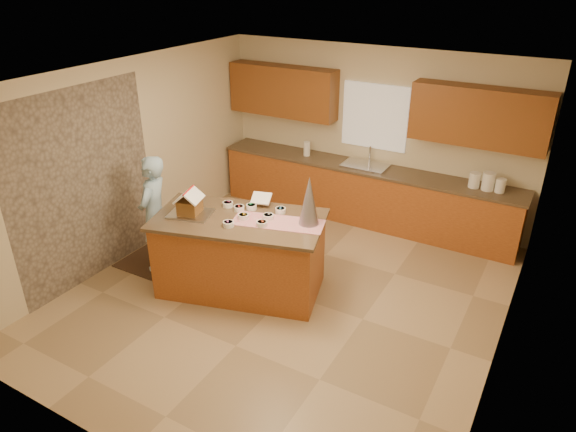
% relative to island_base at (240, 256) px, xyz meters
% --- Properties ---
extents(floor, '(5.50, 5.50, 0.00)m').
position_rel_island_base_xyz_m(floor, '(0.58, 0.16, -0.48)').
color(floor, tan).
rests_on(floor, ground).
extents(ceiling, '(5.50, 5.50, 0.00)m').
position_rel_island_base_xyz_m(ceiling, '(0.58, 0.16, 2.22)').
color(ceiling, silver).
rests_on(ceiling, floor).
extents(wall_back, '(5.50, 5.50, 0.00)m').
position_rel_island_base_xyz_m(wall_back, '(0.58, 2.91, 0.87)').
color(wall_back, beige).
rests_on(wall_back, floor).
extents(wall_front, '(5.50, 5.50, 0.00)m').
position_rel_island_base_xyz_m(wall_front, '(0.58, -2.59, 0.87)').
color(wall_front, beige).
rests_on(wall_front, floor).
extents(wall_left, '(5.50, 5.50, 0.00)m').
position_rel_island_base_xyz_m(wall_left, '(-1.92, 0.16, 0.87)').
color(wall_left, beige).
rests_on(wall_left, floor).
extents(wall_right, '(5.50, 5.50, 0.00)m').
position_rel_island_base_xyz_m(wall_right, '(3.08, 0.16, 0.87)').
color(wall_right, beige).
rests_on(wall_right, floor).
extents(stone_accent, '(0.00, 2.50, 2.50)m').
position_rel_island_base_xyz_m(stone_accent, '(-1.90, -0.64, 0.77)').
color(stone_accent, gray).
rests_on(stone_accent, wall_left).
extents(window_curtain, '(1.05, 0.03, 1.00)m').
position_rel_island_base_xyz_m(window_curtain, '(0.58, 2.88, 1.17)').
color(window_curtain, white).
rests_on(window_curtain, wall_back).
extents(back_counter_base, '(4.80, 0.60, 0.88)m').
position_rel_island_base_xyz_m(back_counter_base, '(0.58, 2.61, -0.04)').
color(back_counter_base, '#A45722').
rests_on(back_counter_base, floor).
extents(back_counter_top, '(4.85, 0.63, 0.04)m').
position_rel_island_base_xyz_m(back_counter_top, '(0.58, 2.61, 0.42)').
color(back_counter_top, brown).
rests_on(back_counter_top, back_counter_base).
extents(upper_cabinet_left, '(1.85, 0.35, 0.80)m').
position_rel_island_base_xyz_m(upper_cabinet_left, '(-0.97, 2.73, 1.42)').
color(upper_cabinet_left, brown).
rests_on(upper_cabinet_left, wall_back).
extents(upper_cabinet_right, '(1.85, 0.35, 0.80)m').
position_rel_island_base_xyz_m(upper_cabinet_right, '(2.13, 2.73, 1.42)').
color(upper_cabinet_right, brown).
rests_on(upper_cabinet_right, wall_back).
extents(sink, '(0.70, 0.45, 0.12)m').
position_rel_island_base_xyz_m(sink, '(0.58, 2.61, 0.41)').
color(sink, silver).
rests_on(sink, back_counter_top).
extents(faucet, '(0.03, 0.03, 0.28)m').
position_rel_island_base_xyz_m(faucet, '(0.58, 2.79, 0.58)').
color(faucet, silver).
rests_on(faucet, back_counter_top).
extents(island_base, '(2.17, 1.49, 0.96)m').
position_rel_island_base_xyz_m(island_base, '(0.00, 0.00, 0.00)').
color(island_base, '#A45722').
rests_on(island_base, floor).
extents(island_top, '(2.28, 1.60, 0.04)m').
position_rel_island_base_xyz_m(island_top, '(0.00, 0.00, 0.50)').
color(island_top, brown).
rests_on(island_top, island_base).
extents(table_runner, '(1.16, 0.68, 0.01)m').
position_rel_island_base_xyz_m(table_runner, '(0.47, 0.14, 0.53)').
color(table_runner, '#AC0C26').
rests_on(table_runner, island_top).
extents(baking_tray, '(0.59, 0.50, 0.03)m').
position_rel_island_base_xyz_m(baking_tray, '(-0.56, -0.22, 0.54)').
color(baking_tray, silver).
rests_on(baking_tray, island_top).
extents(cookbook, '(0.28, 0.25, 0.10)m').
position_rel_island_base_xyz_m(cookbook, '(0.04, 0.45, 0.62)').
color(cookbook, white).
rests_on(cookbook, island_top).
extents(tinsel_tree, '(0.30, 0.30, 0.60)m').
position_rel_island_base_xyz_m(tinsel_tree, '(0.81, 0.29, 0.83)').
color(tinsel_tree, '#A6A7B2').
rests_on(tinsel_tree, island_top).
extents(rug, '(1.08, 0.70, 0.01)m').
position_rel_island_base_xyz_m(rug, '(-1.33, -0.12, -0.48)').
color(rug, black).
rests_on(rug, floor).
extents(boy, '(0.54, 0.67, 1.59)m').
position_rel_island_base_xyz_m(boy, '(-1.28, -0.12, 0.33)').
color(boy, '#91B5CE').
rests_on(boy, rug).
extents(canister_a, '(0.16, 0.16, 0.22)m').
position_rel_island_base_xyz_m(canister_a, '(2.23, 2.61, 0.55)').
color(canister_a, white).
rests_on(canister_a, back_counter_top).
extents(canister_b, '(0.18, 0.18, 0.25)m').
position_rel_island_base_xyz_m(canister_b, '(2.42, 2.61, 0.57)').
color(canister_b, white).
rests_on(canister_b, back_counter_top).
extents(canister_c, '(0.14, 0.14, 0.20)m').
position_rel_island_base_xyz_m(canister_c, '(2.58, 2.61, 0.54)').
color(canister_c, white).
rests_on(canister_c, back_counter_top).
extents(paper_towel, '(0.11, 0.11, 0.24)m').
position_rel_island_base_xyz_m(paper_towel, '(-0.45, 2.61, 0.56)').
color(paper_towel, white).
rests_on(paper_towel, back_counter_top).
extents(gingerbread_house, '(0.37, 0.38, 0.31)m').
position_rel_island_base_xyz_m(gingerbread_house, '(-0.56, -0.22, 0.67)').
color(gingerbread_house, brown).
rests_on(gingerbread_house, baking_tray).
extents(candy_bowls, '(0.80, 0.75, 0.06)m').
position_rel_island_base_xyz_m(candy_bowls, '(0.09, 0.12, 0.56)').
color(candy_bowls, silver).
rests_on(candy_bowls, island_top).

